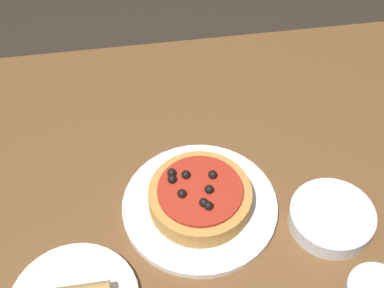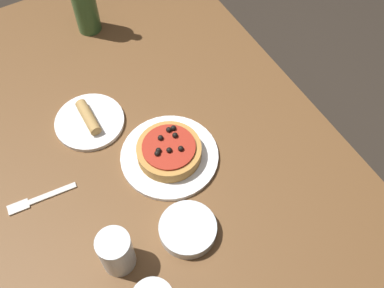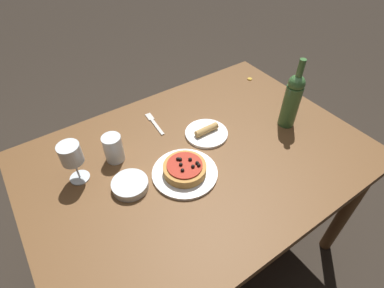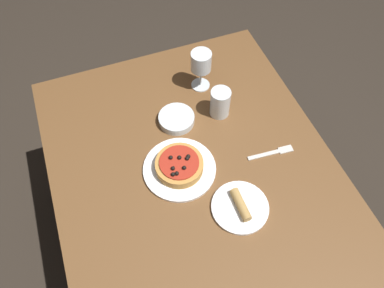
{
  "view_description": "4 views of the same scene",
  "coord_description": "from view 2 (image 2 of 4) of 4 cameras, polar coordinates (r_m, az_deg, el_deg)",
  "views": [
    {
      "loc": [
        0.02,
        -0.42,
        1.45
      ],
      "look_at": [
        0.09,
        0.09,
        0.85
      ],
      "focal_mm": 50.0,
      "sensor_mm": 36.0,
      "label": 1
    },
    {
      "loc": [
        0.64,
        -0.19,
        1.7
      ],
      "look_at": [
        0.14,
        0.09,
        0.83
      ],
      "focal_mm": 42.0,
      "sensor_mm": 36.0,
      "label": 2
    },
    {
      "loc": [
        0.49,
        0.67,
        1.6
      ],
      "look_at": [
        0.04,
        0.02,
        0.84
      ],
      "focal_mm": 28.0,
      "sensor_mm": 36.0,
      "label": 3
    },
    {
      "loc": [
        -0.5,
        0.23,
        1.84
      ],
      "look_at": [
        0.12,
        -0.0,
        0.84
      ],
      "focal_mm": 35.0,
      "sensor_mm": 36.0,
      "label": 4
    }
  ],
  "objects": [
    {
      "name": "dinner_plate",
      "position": [
        1.13,
        -2.87,
        -1.56
      ],
      "size": [
        0.25,
        0.25,
        0.01
      ],
      "color": "white",
      "rests_on": "dining_table"
    },
    {
      "name": "ground_plane",
      "position": [
        1.83,
        -4.74,
        -12.16
      ],
      "size": [
        14.0,
        14.0,
        0.0
      ],
      "primitive_type": "plane",
      "color": "#2D261E"
    },
    {
      "name": "water_cup",
      "position": [
        0.98,
        -9.61,
        -13.36
      ],
      "size": [
        0.07,
        0.07,
        0.11
      ],
      "color": "silver",
      "rests_on": "dining_table"
    },
    {
      "name": "fork",
      "position": [
        1.13,
        -19.01,
        -6.69
      ],
      "size": [
        0.03,
        0.17,
        0.0
      ],
      "rotation": [
        0.0,
        0.0,
        -1.65
      ],
      "color": "beige",
      "rests_on": "dining_table"
    },
    {
      "name": "dining_table",
      "position": [
        1.25,
        -6.82,
        -1.39
      ],
      "size": [
        1.33,
        0.94,
        0.74
      ],
      "color": "brown",
      "rests_on": "ground_plane"
    },
    {
      "name": "pizza",
      "position": [
        1.11,
        -2.93,
        -0.85
      ],
      "size": [
        0.16,
        0.16,
        0.05
      ],
      "color": "#BC843D",
      "rests_on": "dinner_plate"
    },
    {
      "name": "side_plate",
      "position": [
        1.21,
        -12.89,
        2.87
      ],
      "size": [
        0.18,
        0.18,
        0.04
      ],
      "color": "white",
      "rests_on": "dining_table"
    },
    {
      "name": "side_bowl",
      "position": [
        1.03,
        -0.54,
        -10.78
      ],
      "size": [
        0.13,
        0.13,
        0.03
      ],
      "color": "silver",
      "rests_on": "dining_table"
    }
  ]
}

